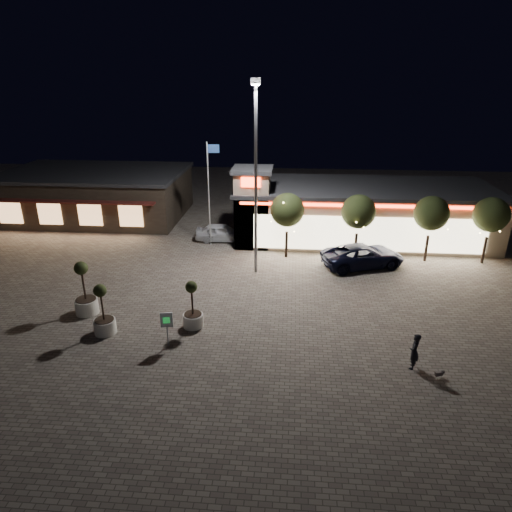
# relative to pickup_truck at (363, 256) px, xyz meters

# --- Properties ---
(ground) EXTENTS (90.00, 90.00, 0.00)m
(ground) POSITION_rel_pickup_truck_xyz_m (-9.37, -9.63, -0.80)
(ground) COLOR #73695D
(ground) RESTS_ON ground
(retail_building) EXTENTS (20.40, 8.40, 6.10)m
(retail_building) POSITION_rel_pickup_truck_xyz_m (0.14, 6.19, 1.41)
(retail_building) COLOR gray
(retail_building) RESTS_ON ground
(restaurant_building) EXTENTS (16.40, 11.00, 4.30)m
(restaurant_building) POSITION_rel_pickup_truck_xyz_m (-23.37, 10.35, 1.36)
(restaurant_building) COLOR #382D23
(restaurant_building) RESTS_ON ground
(floodlight_pole) EXTENTS (0.60, 0.40, 12.38)m
(floodlight_pole) POSITION_rel_pickup_truck_xyz_m (-7.37, -1.63, 6.22)
(floodlight_pole) COLOR gray
(floodlight_pole) RESTS_ON ground
(flagpole) EXTENTS (0.95, 0.10, 8.00)m
(flagpole) POSITION_rel_pickup_truck_xyz_m (-11.27, 3.37, 3.95)
(flagpole) COLOR white
(flagpole) RESTS_ON ground
(string_tree_a) EXTENTS (2.42, 2.42, 4.79)m
(string_tree_a) POSITION_rel_pickup_truck_xyz_m (-5.37, 1.37, 2.76)
(string_tree_a) COLOR #332319
(string_tree_a) RESTS_ON ground
(string_tree_b) EXTENTS (2.42, 2.42, 4.79)m
(string_tree_b) POSITION_rel_pickup_truck_xyz_m (-0.37, 1.37, 2.76)
(string_tree_b) COLOR #332319
(string_tree_b) RESTS_ON ground
(string_tree_c) EXTENTS (2.42, 2.42, 4.79)m
(string_tree_c) POSITION_rel_pickup_truck_xyz_m (4.63, 1.37, 2.76)
(string_tree_c) COLOR #332319
(string_tree_c) RESTS_ON ground
(string_tree_d) EXTENTS (2.42, 2.42, 4.79)m
(string_tree_d) POSITION_rel_pickup_truck_xyz_m (8.63, 1.37, 2.76)
(string_tree_d) COLOR #332319
(string_tree_d) RESTS_ON ground
(pickup_truck) EXTENTS (6.27, 4.32, 1.59)m
(pickup_truck) POSITION_rel_pickup_truck_xyz_m (0.00, 0.00, 0.00)
(pickup_truck) COLOR black
(pickup_truck) RESTS_ON ground
(white_sedan) EXTENTS (4.23, 1.87, 1.42)m
(white_sedan) POSITION_rel_pickup_truck_xyz_m (-10.63, 4.37, -0.09)
(white_sedan) COLOR white
(white_sedan) RESTS_ON ground
(pedestrian) EXTENTS (0.63, 0.75, 1.76)m
(pedestrian) POSITION_rel_pickup_truck_xyz_m (0.73, -11.90, 0.08)
(pedestrian) COLOR black
(pedestrian) RESTS_ON ground
(dog) EXTENTS (0.45, 0.26, 0.24)m
(dog) POSITION_rel_pickup_truck_xyz_m (1.78, -12.56, -0.56)
(dog) COLOR #59514C
(dog) RESTS_ON ground
(planter_left) EXTENTS (1.27, 1.27, 3.13)m
(planter_left) POSITION_rel_pickup_truck_xyz_m (-16.36, -8.15, 0.17)
(planter_left) COLOR silver
(planter_left) RESTS_ON ground
(planter_mid) EXTENTS (1.13, 1.13, 2.78)m
(planter_mid) POSITION_rel_pickup_truck_xyz_m (-14.52, -10.12, 0.06)
(planter_mid) COLOR silver
(planter_mid) RESTS_ON ground
(planter_right) EXTENTS (1.08, 1.08, 2.65)m
(planter_right) POSITION_rel_pickup_truck_xyz_m (-10.09, -9.09, 0.02)
(planter_right) COLOR silver
(planter_right) RESTS_ON ground
(valet_sign) EXTENTS (0.60, 0.18, 1.84)m
(valet_sign) POSITION_rel_pickup_truck_xyz_m (-10.94, -11.02, 0.49)
(valet_sign) COLOR gray
(valet_sign) RESTS_ON ground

